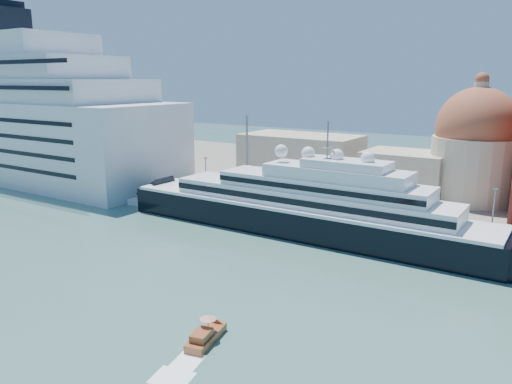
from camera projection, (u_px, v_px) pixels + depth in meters
The scene contains 9 objects.
ground at pixel (234, 273), 73.63m from camera, with size 400.00×400.00×0.00m, color #3C6863.
quay at pixel (331, 214), 101.14m from camera, with size 180.00×10.00×2.50m, color gray.
land at pixel (395, 181), 134.70m from camera, with size 260.00×72.00×2.00m, color slate.
quay_fence at pixel (322, 210), 97.05m from camera, with size 180.00×0.10×1.20m, color slate.
superyacht at pixel (287, 209), 93.66m from camera, with size 81.65×11.32×24.40m.
service_barge at pixel (153, 203), 112.66m from camera, with size 11.48×5.02×2.50m.
water_taxi at pixel (205, 336), 54.13m from camera, with size 3.38×6.60×2.99m.
church at pixel (402, 155), 114.99m from camera, with size 66.00×18.00×25.50m.
lamp_posts at pixel (274, 168), 104.57m from camera, with size 120.80×2.40×18.00m.
Camera 1 is at (40.46, -56.19, 27.95)m, focal length 35.00 mm.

